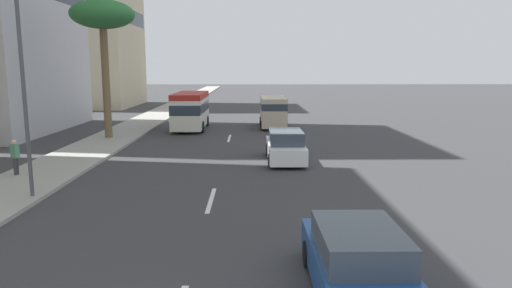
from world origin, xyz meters
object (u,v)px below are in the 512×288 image
(van_third, at_px, (273,110))
(street_lamp, at_px, (25,71))
(car_second, at_px, (285,146))
(car_fourth, at_px, (357,262))
(palm_tree, at_px, (103,18))
(minibus_lead, at_px, (191,109))
(pedestrian_near_lamp, at_px, (15,156))

(van_third, relative_size, street_lamp, 0.69)
(car_second, relative_size, car_fourth, 1.07)
(palm_tree, distance_m, street_lamp, 14.89)
(van_third, height_order, palm_tree, palm_tree)
(minibus_lead, distance_m, car_fourth, 27.77)
(car_fourth, relative_size, palm_tree, 0.50)
(car_fourth, bearing_deg, street_lamp, 54.24)
(minibus_lead, relative_size, van_third, 1.32)
(minibus_lead, height_order, pedestrian_near_lamp, minibus_lead)
(minibus_lead, distance_m, pedestrian_near_lamp, 17.15)
(van_third, distance_m, pedestrian_near_lamp, 21.05)
(minibus_lead, relative_size, car_fourth, 1.52)
(pedestrian_near_lamp, relative_size, street_lamp, 0.21)
(minibus_lead, bearing_deg, car_fourth, 14.40)
(car_second, height_order, palm_tree, palm_tree)
(minibus_lead, xyz_separation_m, van_third, (1.02, -6.51, -0.18))
(pedestrian_near_lamp, relative_size, palm_tree, 0.17)
(minibus_lead, bearing_deg, van_third, 98.89)
(car_second, bearing_deg, palm_tree, 56.61)
(palm_tree, bearing_deg, pedestrian_near_lamp, 176.40)
(car_second, xyz_separation_m, car_fourth, (-14.22, -0.42, -0.03))
(minibus_lead, bearing_deg, palm_tree, -43.48)
(car_second, distance_m, pedestrian_near_lamp, 12.58)
(minibus_lead, xyz_separation_m, car_fourth, (-26.88, -6.90, -0.84))
(street_lamp, bearing_deg, car_fourth, -125.76)
(street_lamp, bearing_deg, van_third, -25.27)
(minibus_lead, bearing_deg, street_lamp, -9.34)
(car_second, xyz_separation_m, van_third, (13.69, -0.03, 0.62))
(van_third, distance_m, car_fourth, 27.91)
(van_third, relative_size, pedestrian_near_lamp, 3.31)
(pedestrian_near_lamp, bearing_deg, car_fourth, 163.16)
(van_third, bearing_deg, palm_tree, 118.47)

